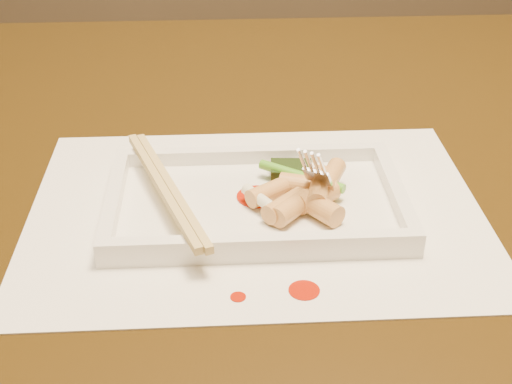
{
  "coord_description": "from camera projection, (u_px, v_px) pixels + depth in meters",
  "views": [
    {
      "loc": [
        -0.01,
        -0.62,
        1.09
      ],
      "look_at": [
        0.02,
        -0.09,
        0.77
      ],
      "focal_mm": 50.0,
      "sensor_mm": 36.0,
      "label": 1
    }
  ],
  "objects": [
    {
      "name": "table",
      "position": [
        237.0,
        243.0,
        0.76
      ],
      "size": [
        1.4,
        0.9,
        0.75
      ],
      "color": "black",
      "rests_on": "ground"
    },
    {
      "name": "plate_base",
      "position": [
        256.0,
        205.0,
        0.63
      ],
      "size": [
        0.26,
        0.16,
        0.01
      ],
      "primitive_type": "cube",
      "color": "white",
      "rests_on": "placemat"
    },
    {
      "name": "plate_rim_left",
      "position": [
        114.0,
        199.0,
        0.62
      ],
      "size": [
        0.01,
        0.14,
        0.01
      ],
      "primitive_type": "cube",
      "color": "white",
      "rests_on": "plate_base"
    },
    {
      "name": "chopstick_a",
      "position": [
        161.0,
        187.0,
        0.62
      ],
      "size": [
        0.07,
        0.19,
        0.01
      ],
      "primitive_type": "cube",
      "rotation": [
        0.0,
        0.0,
        0.34
      ],
      "color": "tan",
      "rests_on": "plate_rim_near"
    },
    {
      "name": "rice_cake_1",
      "position": [
        285.0,
        206.0,
        0.6
      ],
      "size": [
        0.04,
        0.04,
        0.02
      ],
      "primitive_type": "cylinder",
      "rotation": [
        1.57,
        0.0,
        2.35
      ],
      "color": "tan",
      "rests_on": "plate_base"
    },
    {
      "name": "placemat",
      "position": [
        256.0,
        210.0,
        0.63
      ],
      "size": [
        0.4,
        0.3,
        0.0
      ],
      "primitive_type": "cube",
      "color": "white",
      "rests_on": "table"
    },
    {
      "name": "plate_rim_far",
      "position": [
        252.0,
        155.0,
        0.69
      ],
      "size": [
        0.26,
        0.01,
        0.01
      ],
      "primitive_type": "cube",
      "color": "white",
      "rests_on": "plate_base"
    },
    {
      "name": "rice_cake_0",
      "position": [
        291.0,
        208.0,
        0.6
      ],
      "size": [
        0.04,
        0.04,
        0.02
      ],
      "primitive_type": "cylinder",
      "rotation": [
        1.57,
        0.0,
        2.41
      ],
      "color": "tan",
      "rests_on": "plate_base"
    },
    {
      "name": "rice_cake_4",
      "position": [
        308.0,
        186.0,
        0.63
      ],
      "size": [
        0.05,
        0.03,
        0.02
      ],
      "primitive_type": "cylinder",
      "rotation": [
        1.57,
        0.0,
        1.26
      ],
      "color": "tan",
      "rests_on": "plate_base"
    },
    {
      "name": "veg_piece",
      "position": [
        291.0,
        171.0,
        0.66
      ],
      "size": [
        0.04,
        0.03,
        0.01
      ],
      "primitive_type": "cube",
      "rotation": [
        0.0,
        0.0,
        -0.07
      ],
      "color": "black",
      "rests_on": "plate_base"
    },
    {
      "name": "rice_cake_7",
      "position": [
        269.0,
        192.0,
        0.62
      ],
      "size": [
        0.04,
        0.04,
        0.02
      ],
      "primitive_type": "cylinder",
      "rotation": [
        1.57,
        0.0,
        2.18
      ],
      "color": "tan",
      "rests_on": "plate_base"
    },
    {
      "name": "plate_rim_near",
      "position": [
        261.0,
        244.0,
        0.56
      ],
      "size": [
        0.26,
        0.01,
        0.01
      ],
      "primitive_type": "cube",
      "color": "white",
      "rests_on": "plate_base"
    },
    {
      "name": "chopstick_b",
      "position": [
        171.0,
        187.0,
        0.62
      ],
      "size": [
        0.07,
        0.19,
        0.01
      ],
      "primitive_type": "cube",
      "rotation": [
        0.0,
        0.0,
        0.34
      ],
      "color": "tan",
      "rests_on": "plate_rim_near"
    },
    {
      "name": "scallion_green",
      "position": [
        301.0,
        176.0,
        0.64
      ],
      "size": [
        0.07,
        0.06,
        0.01
      ],
      "primitive_type": "cylinder",
      "rotation": [
        1.57,
        0.0,
        0.96
      ],
      "color": "#3C8F17",
      "rests_on": "plate_base"
    },
    {
      "name": "rice_cake_3",
      "position": [
        316.0,
        197.0,
        0.62
      ],
      "size": [
        0.04,
        0.04,
        0.02
      ],
      "primitive_type": "cylinder",
      "rotation": [
        1.57,
        0.0,
        2.21
      ],
      "color": "tan",
      "rests_on": "plate_base"
    },
    {
      "name": "plate_rim_right",
      "position": [
        396.0,
        191.0,
        0.63
      ],
      "size": [
        0.01,
        0.14,
        0.01
      ],
      "primitive_type": "cube",
      "color": "white",
      "rests_on": "plate_base"
    },
    {
      "name": "sauce_splatter_a",
      "position": [
        304.0,
        290.0,
        0.54
      ],
      "size": [
        0.02,
        0.02,
        0.0
      ],
      "primitive_type": "cylinder",
      "color": "#AD1905",
      "rests_on": "placemat"
    },
    {
      "name": "rice_cake_5",
      "position": [
        319.0,
        187.0,
        0.62
      ],
      "size": [
        0.03,
        0.05,
        0.02
      ],
      "primitive_type": "cylinder",
      "rotation": [
        1.57,
        0.0,
        2.93
      ],
      "color": "tan",
      "rests_on": "plate_base"
    },
    {
      "name": "fork",
      "position": [
        336.0,
        115.0,
        0.61
      ],
      "size": [
        0.09,
        0.1,
        0.14
      ],
      "primitive_type": null,
      "color": "silver",
      "rests_on": "plate_base"
    },
    {
      "name": "rice_cake_2",
      "position": [
        331.0,
        177.0,
        0.63
      ],
      "size": [
        0.03,
        0.05,
        0.02
      ],
      "primitive_type": "cylinder",
      "rotation": [
        1.57,
        0.0,
        2.72
      ],
      "color": "tan",
      "rests_on": "plate_base"
    },
    {
      "name": "scallion_white",
      "position": [
        259.0,
        198.0,
        0.61
      ],
      "size": [
        0.03,
        0.04,
        0.01
      ],
      "primitive_type": "cylinder",
      "rotation": [
        1.57,
        0.0,
        0.56
      ],
      "color": "#EAEACC",
      "rests_on": "plate_base"
    },
    {
      "name": "rice_cake_6",
      "position": [
        321.0,
        208.0,
        0.6
      ],
      "size": [
        0.04,
        0.04,
        0.02
      ],
      "primitive_type": "cylinder",
      "rotation": [
        1.57,
        0.0,
        0.67
      ],
      "color": "tan",
      "rests_on": "plate_base"
    },
    {
      "name": "sauce_blob_0",
      "position": [
        257.0,
        197.0,
        0.63
      ],
      "size": [
        0.04,
        0.04,
        0.0
      ],
      "primitive_type": "cylinder",
      "color": "#AD1905",
      "rests_on": "plate_base"
    },
    {
      "name": "sauce_splatter_b",
      "position": [
        238.0,
        297.0,
        0.53
      ],
      "size": [
        0.01,
        0.01,
        0.0
      ],
      "primitive_type": "cylinder",
      "color": "#AD1905",
      "rests_on": "placemat"
    }
  ]
}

